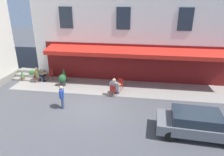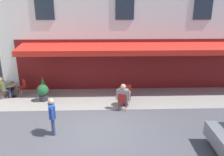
{
  "view_description": "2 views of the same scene",
  "coord_description": "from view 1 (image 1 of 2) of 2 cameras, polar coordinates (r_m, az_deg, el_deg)",
  "views": [
    {
      "loc": [
        -3.23,
        11.5,
        6.75
      ],
      "look_at": [
        -1.06,
        -3.02,
        0.93
      ],
      "focal_mm": 32.85,
      "sensor_mm": 36.0,
      "label": 1
    },
    {
      "loc": [
        -0.47,
        8.25,
        4.88
      ],
      "look_at": [
        -0.86,
        -3.21,
        1.27
      ],
      "focal_mm": 34.52,
      "sensor_mm": 36.0,
      "label": 2
    }
  ],
  "objects": [
    {
      "name": "potted_plant_by_steps",
      "position": [
        17.99,
        -13.21,
        0.85
      ],
      "size": [
        0.44,
        0.44,
        1.12
      ],
      "color": "#2D2D33",
      "rests_on": "ground_plane"
    },
    {
      "name": "back_alley_steps",
      "position": [
        19.95,
        -21.61,
        1.0
      ],
      "size": [
        2.4,
        1.75,
        0.6
      ],
      "color": "gray",
      "rests_on": "ground_plane"
    },
    {
      "name": "sidewalk_cafe_terrace",
      "position": [
        16.35,
        7.82,
        -2.97
      ],
      "size": [
        20.5,
        3.2,
        0.01
      ],
      "primitive_type": "cube",
      "color": "gray",
      "rests_on": "ground_plane"
    },
    {
      "name": "ground_plane",
      "position": [
        13.72,
        -6.32,
        -8.02
      ],
      "size": [
        70.0,
        70.0,
        0.0
      ],
      "primitive_type": "plane",
      "color": "#4C4C51"
    },
    {
      "name": "parked_car_grey",
      "position": [
        11.64,
        22.93,
        -11.57
      ],
      "size": [
        4.4,
        2.05,
        1.33
      ],
      "color": "slate",
      "rests_on": "ground_plane"
    },
    {
      "name": "walking_pedestrian_in_blue",
      "position": [
        13.49,
        -13.79,
        -4.68
      ],
      "size": [
        0.37,
        0.63,
        1.57
      ],
      "color": "navy",
      "rests_on": "ground_plane"
    },
    {
      "name": "cafe_chair_red_corner_left",
      "position": [
        15.8,
        2.29,
        -1.53
      ],
      "size": [
        0.5,
        0.5,
        0.91
      ],
      "color": "maroon",
      "rests_on": "ground_plane"
    },
    {
      "name": "seated_companion_in_grey",
      "position": [
        14.85,
        0.69,
        -2.34
      ],
      "size": [
        0.68,
        0.66,
        1.36
      ],
      "color": "navy",
      "rests_on": "ground_plane"
    },
    {
      "name": "potted_plant_entrance_left",
      "position": [
        19.52,
        -21.26,
        1.08
      ],
      "size": [
        0.49,
        0.49,
        0.76
      ],
      "color": "#4C4C51",
      "rests_on": "ground_plane"
    },
    {
      "name": "cafe_table_near_entrance",
      "position": [
        15.29,
        1.35,
        -2.56
      ],
      "size": [
        0.6,
        0.6,
        0.75
      ],
      "color": "black",
      "rests_on": "ground_plane"
    },
    {
      "name": "cafe_chair_red_kerbside",
      "position": [
        18.42,
        -20.49,
        0.51
      ],
      "size": [
        0.53,
        0.53,
        0.91
      ],
      "color": "maroon",
      "rests_on": "ground_plane"
    },
    {
      "name": "cafe_chair_red_near_door",
      "position": [
        14.74,
        0.32,
        -3.27
      ],
      "size": [
        0.5,
        0.5,
        0.91
      ],
      "color": "maroon",
      "rests_on": "ground_plane"
    },
    {
      "name": "potted_plant_under_sign",
      "position": [
        17.06,
        -13.62,
        -0.42
      ],
      "size": [
        0.64,
        0.64,
        0.95
      ],
      "color": "#2D2D33",
      "rests_on": "ground_plane"
    },
    {
      "name": "cafe_table_mid_terrace",
      "position": [
        18.4,
        -18.52,
        0.56
      ],
      "size": [
        0.6,
        0.6,
        0.75
      ],
      "color": "black",
      "rests_on": "ground_plane"
    },
    {
      "name": "cafe_chair_red_back_row",
      "position": [
        18.55,
        -16.69,
        1.13
      ],
      "size": [
        0.57,
        0.57,
        0.91
      ],
      "color": "maroon",
      "rests_on": "ground_plane"
    },
    {
      "name": "potted_plant_entrance_right",
      "position": [
        19.25,
        -23.66,
        0.61
      ],
      "size": [
        0.34,
        0.34,
        0.92
      ],
      "color": "brown",
      "rests_on": "ground_plane"
    },
    {
      "name": "seated_patron_in_olive",
      "position": [
        18.35,
        -19.88,
        1.01
      ],
      "size": [
        0.62,
        0.6,
        1.29
      ],
      "color": "navy",
      "rests_on": "ground_plane"
    }
  ]
}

